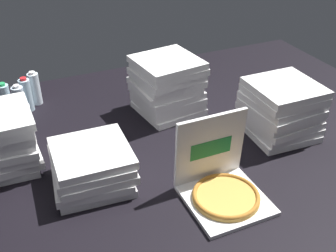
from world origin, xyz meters
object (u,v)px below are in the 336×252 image
(open_pizza_box, at_px, (222,184))
(pizza_stack_left_far, at_px, (281,110))
(water_bottle_1, at_px, (20,103))
(water_bottle_3, at_px, (6,101))
(water_bottle_0, at_px, (26,95))
(water_bottle_2, at_px, (35,89))
(pizza_stack_right_far, at_px, (92,167))
(pizza_stack_right_near, at_px, (167,85))

(open_pizza_box, relative_size, pizza_stack_left_far, 0.98)
(water_bottle_1, height_order, water_bottle_3, same)
(open_pizza_box, bearing_deg, water_bottle_1, 124.11)
(water_bottle_0, xyz_separation_m, water_bottle_1, (-0.05, -0.09, 0.00))
(water_bottle_1, height_order, water_bottle_2, same)
(pizza_stack_left_far, xyz_separation_m, water_bottle_3, (-1.37, 0.82, -0.05))
(water_bottle_2, distance_m, water_bottle_3, 0.21)
(open_pizza_box, distance_m, water_bottle_2, 1.39)
(pizza_stack_right_far, xyz_separation_m, water_bottle_0, (-0.18, 0.85, 0.01))
(pizza_stack_right_near, distance_m, pizza_stack_left_far, 0.68)
(open_pizza_box, height_order, pizza_stack_right_near, open_pizza_box)
(water_bottle_1, xyz_separation_m, water_bottle_3, (-0.07, 0.06, 0.00))
(open_pizza_box, xyz_separation_m, water_bottle_2, (-0.63, 1.24, 0.04))
(pizza_stack_right_near, distance_m, pizza_stack_right_far, 0.78)
(pizza_stack_right_near, bearing_deg, water_bottle_1, 161.89)
(pizza_stack_right_far, height_order, water_bottle_1, water_bottle_1)
(open_pizza_box, distance_m, pizza_stack_right_far, 0.61)
(open_pizza_box, height_order, water_bottle_3, open_pizza_box)
(pizza_stack_right_near, distance_m, water_bottle_2, 0.84)
(water_bottle_0, bearing_deg, water_bottle_3, -168.76)
(open_pizza_box, height_order, water_bottle_0, open_pizza_box)
(pizza_stack_right_near, relative_size, pizza_stack_left_far, 1.08)
(pizza_stack_left_far, xyz_separation_m, pizza_stack_right_far, (-1.07, -0.00, -0.06))
(pizza_stack_right_near, xyz_separation_m, pizza_stack_left_far, (0.47, -0.49, -0.02))
(open_pizza_box, height_order, water_bottle_2, open_pizza_box)
(pizza_stack_right_far, bearing_deg, open_pizza_box, -32.75)
(pizza_stack_right_near, height_order, pizza_stack_left_far, pizza_stack_right_near)
(pizza_stack_right_near, relative_size, pizza_stack_right_far, 1.04)
(pizza_stack_left_far, distance_m, water_bottle_2, 1.50)
(open_pizza_box, distance_m, pizza_stack_right_near, 0.83)
(open_pizza_box, bearing_deg, pizza_stack_right_far, 147.25)
(water_bottle_0, distance_m, water_bottle_2, 0.09)
(water_bottle_0, distance_m, water_bottle_3, 0.13)
(pizza_stack_right_near, height_order, water_bottle_3, pizza_stack_right_near)
(open_pizza_box, height_order, pizza_stack_right_far, open_pizza_box)
(pizza_stack_left_far, xyz_separation_m, water_bottle_2, (-1.19, 0.91, -0.05))
(pizza_stack_right_far, relative_size, water_bottle_0, 1.78)
(pizza_stack_right_far, distance_m, water_bottle_1, 0.80)
(water_bottle_1, relative_size, water_bottle_2, 1.00)
(pizza_stack_left_far, xyz_separation_m, water_bottle_0, (-1.25, 0.85, -0.05))
(water_bottle_0, relative_size, water_bottle_1, 1.00)
(water_bottle_0, height_order, water_bottle_3, same)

